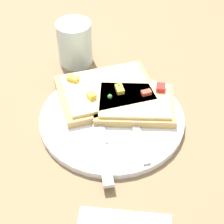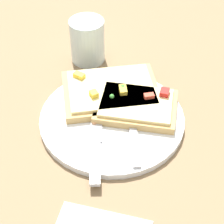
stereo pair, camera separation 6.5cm
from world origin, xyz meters
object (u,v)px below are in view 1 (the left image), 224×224
object	(u,v)px
plate	(112,118)
pizza_slice_main	(107,91)
fork	(131,114)
knife	(101,139)
pizza_slice_corner	(135,103)
drinking_glass	(75,43)

from	to	relation	value
plate	pizza_slice_main	world-z (taller)	pizza_slice_main
fork	pizza_slice_main	distance (m)	0.07
knife	pizza_slice_corner	xyz separation A→B (m)	(0.05, 0.08, 0.01)
knife	pizza_slice_corner	size ratio (longest dim) A/B	1.49
drinking_glass	knife	bearing A→B (deg)	-70.05
drinking_glass	pizza_slice_main	bearing A→B (deg)	-55.36
plate	drinking_glass	distance (m)	0.19
knife	drinking_glass	distance (m)	0.24
pizza_slice_main	pizza_slice_corner	bearing A→B (deg)	130.12
pizza_slice_main	pizza_slice_corner	world-z (taller)	same
knife	pizza_slice_corner	bearing A→B (deg)	-45.94
pizza_slice_corner	drinking_glass	distance (m)	0.19
pizza_slice_corner	drinking_glass	size ratio (longest dim) A/B	1.62
pizza_slice_main	drinking_glass	world-z (taller)	drinking_glass
plate	pizza_slice_corner	world-z (taller)	pizza_slice_corner
fork	knife	bearing A→B (deg)	128.55
plate	knife	size ratio (longest dim) A/B	1.16
fork	drinking_glass	xyz separation A→B (m)	(-0.13, 0.16, 0.03)
plate	fork	world-z (taller)	fork
fork	pizza_slice_main	bearing A→B (deg)	29.89
knife	pizza_slice_corner	world-z (taller)	pizza_slice_corner
pizza_slice_corner	knife	bearing A→B (deg)	-124.48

